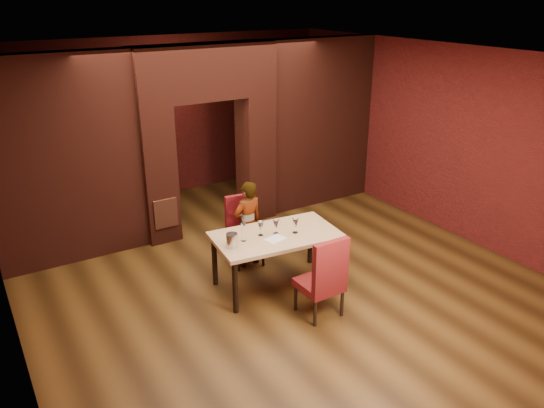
% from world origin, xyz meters
% --- Properties ---
extents(floor, '(8.00, 8.00, 0.00)m').
position_xyz_m(floor, '(0.00, 0.00, 0.00)').
color(floor, '#4A2F12').
rests_on(floor, ground).
extents(ceiling, '(7.00, 8.00, 0.04)m').
position_xyz_m(ceiling, '(0.00, 0.00, 3.20)').
color(ceiling, silver).
rests_on(ceiling, ground).
extents(wall_back, '(7.00, 0.04, 3.20)m').
position_xyz_m(wall_back, '(0.00, 4.00, 1.60)').
color(wall_back, maroon).
rests_on(wall_back, ground).
extents(wall_front, '(7.00, 0.04, 3.20)m').
position_xyz_m(wall_front, '(0.00, -4.00, 1.60)').
color(wall_front, maroon).
rests_on(wall_front, ground).
extents(wall_right, '(0.04, 8.00, 3.20)m').
position_xyz_m(wall_right, '(3.50, 0.00, 1.60)').
color(wall_right, maroon).
rests_on(wall_right, ground).
extents(pillar_left, '(0.55, 0.55, 2.30)m').
position_xyz_m(pillar_left, '(-0.95, 2.00, 1.15)').
color(pillar_left, maroon).
rests_on(pillar_left, ground).
extents(pillar_right, '(0.55, 0.55, 2.30)m').
position_xyz_m(pillar_right, '(0.95, 2.00, 1.15)').
color(pillar_right, maroon).
rests_on(pillar_right, ground).
extents(lintel, '(2.45, 0.55, 0.90)m').
position_xyz_m(lintel, '(0.00, 2.00, 2.75)').
color(lintel, maroon).
rests_on(lintel, ground).
extents(wing_wall_left, '(2.28, 0.35, 3.20)m').
position_xyz_m(wing_wall_left, '(-2.36, 2.00, 1.60)').
color(wing_wall_left, maroon).
rests_on(wing_wall_left, ground).
extents(wing_wall_right, '(2.28, 0.35, 3.20)m').
position_xyz_m(wing_wall_right, '(2.36, 2.00, 1.60)').
color(wing_wall_right, maroon).
rests_on(wing_wall_right, ground).
extents(vent_panel, '(0.40, 0.03, 0.50)m').
position_xyz_m(vent_panel, '(-0.95, 1.71, 0.55)').
color(vent_panel, '#AA5031').
rests_on(vent_panel, ground).
extents(rear_door, '(0.90, 0.08, 2.10)m').
position_xyz_m(rear_door, '(-0.40, 3.94, 1.05)').
color(rear_door, black).
rests_on(rear_door, ground).
extents(rear_door_frame, '(1.02, 0.04, 2.22)m').
position_xyz_m(rear_door_frame, '(-0.40, 3.90, 1.05)').
color(rear_door_frame, black).
rests_on(rear_door_frame, ground).
extents(dining_table, '(1.85, 1.17, 0.82)m').
position_xyz_m(dining_table, '(-0.11, -0.41, 0.41)').
color(dining_table, tan).
rests_on(dining_table, ground).
extents(chair_far, '(0.54, 0.54, 1.07)m').
position_xyz_m(chair_far, '(-0.15, 0.42, 0.54)').
color(chair_far, maroon).
rests_on(chair_far, ground).
extents(chair_near, '(0.53, 0.53, 1.15)m').
position_xyz_m(chair_near, '(-0.01, -1.31, 0.57)').
color(chair_near, maroon).
rests_on(chair_near, ground).
extents(person_seated, '(0.54, 0.39, 1.37)m').
position_xyz_m(person_seated, '(-0.14, 0.35, 0.69)').
color(person_seated, white).
rests_on(person_seated, ground).
extents(wine_glass_a, '(0.09, 0.09, 0.21)m').
position_xyz_m(wine_glass_a, '(-0.32, -0.33, 0.92)').
color(wine_glass_a, white).
rests_on(wine_glass_a, dining_table).
extents(wine_glass_b, '(0.09, 0.09, 0.21)m').
position_xyz_m(wine_glass_b, '(-0.11, -0.39, 0.92)').
color(wine_glass_b, white).
rests_on(wine_glass_b, dining_table).
extents(wine_glass_c, '(0.09, 0.09, 0.22)m').
position_xyz_m(wine_glass_c, '(0.14, -0.51, 0.93)').
color(wine_glass_c, white).
rests_on(wine_glass_c, dining_table).
extents(tasting_sheet, '(0.31, 0.26, 0.00)m').
position_xyz_m(tasting_sheet, '(-0.21, -0.54, 0.82)').
color(tasting_sheet, silver).
rests_on(tasting_sheet, dining_table).
extents(wine_bucket, '(0.16, 0.16, 0.19)m').
position_xyz_m(wine_bucket, '(-0.82, -0.44, 0.92)').
color(wine_bucket, '#BABAC1').
rests_on(wine_bucket, dining_table).
extents(water_bottle, '(0.07, 0.07, 0.29)m').
position_xyz_m(water_bottle, '(-0.61, -0.36, 0.96)').
color(water_bottle, white).
rests_on(water_bottle, dining_table).
extents(potted_plant, '(0.52, 0.51, 0.44)m').
position_xyz_m(potted_plant, '(0.64, 0.51, 0.22)').
color(potted_plant, '#2F6128').
rests_on(potted_plant, ground).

